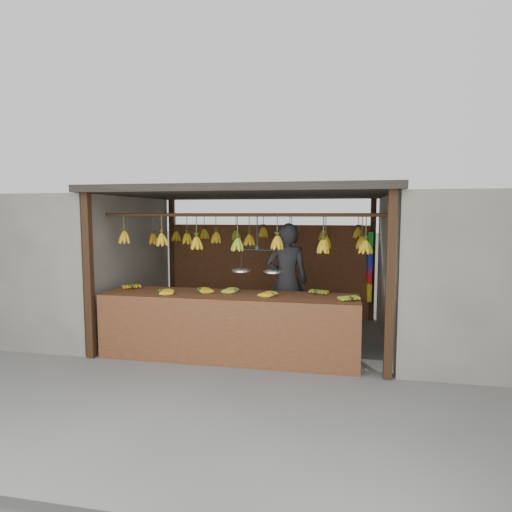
# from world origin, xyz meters

# --- Properties ---
(ground) EXTENTS (80.00, 80.00, 0.00)m
(ground) POSITION_xyz_m (0.00, 0.00, 0.00)
(ground) COLOR #5B5B57
(stall) EXTENTS (4.30, 3.30, 2.40)m
(stall) POSITION_xyz_m (0.00, 0.33, 1.97)
(stall) COLOR black
(stall) RESTS_ON ground
(neighbor_left) EXTENTS (3.00, 3.00, 2.30)m
(neighbor_left) POSITION_xyz_m (-3.60, 0.00, 1.15)
(neighbor_left) COLOR slate
(neighbor_left) RESTS_ON ground
(neighbor_right) EXTENTS (3.00, 3.00, 2.30)m
(neighbor_right) POSITION_xyz_m (3.60, 0.00, 1.15)
(neighbor_right) COLOR slate
(neighbor_right) RESTS_ON ground
(counter) EXTENTS (3.59, 0.81, 0.96)m
(counter) POSITION_xyz_m (-0.10, -1.23, 0.71)
(counter) COLOR #59311A
(counter) RESTS_ON ground
(hanging_bananas) EXTENTS (3.62, 2.24, 0.39)m
(hanging_bananas) POSITION_xyz_m (0.00, -0.00, 1.61)
(hanging_bananas) COLOR gold
(hanging_bananas) RESTS_ON ground
(balance_scale) EXTENTS (0.72, 0.28, 0.79)m
(balance_scale) POSITION_xyz_m (0.27, -1.00, 1.26)
(balance_scale) COLOR black
(balance_scale) RESTS_ON ground
(vendor) EXTENTS (0.75, 0.57, 1.87)m
(vendor) POSITION_xyz_m (0.57, 0.01, 0.93)
(vendor) COLOR #262628
(vendor) RESTS_ON ground
(bag_bundles) EXTENTS (0.08, 0.26, 1.29)m
(bag_bundles) POSITION_xyz_m (1.94, 1.35, 1.02)
(bag_bundles) COLOR #199926
(bag_bundles) RESTS_ON ground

